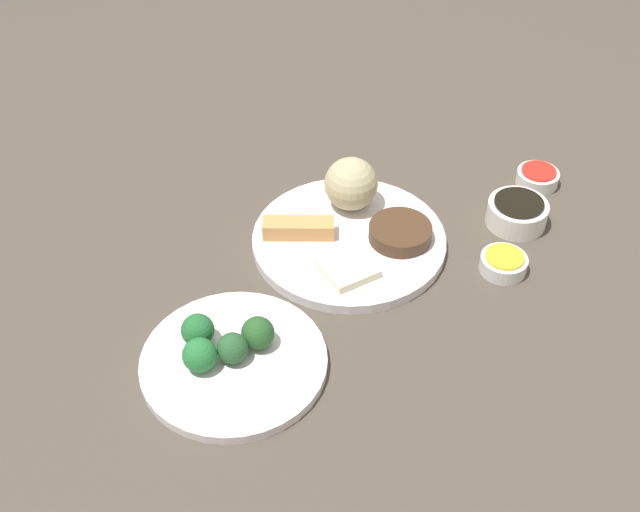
% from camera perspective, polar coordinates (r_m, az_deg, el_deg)
% --- Properties ---
extents(tabletop, '(2.20, 2.20, 0.02)m').
position_cam_1_polar(tabletop, '(1.20, 2.63, 0.68)').
color(tabletop, '#4B4439').
rests_on(tabletop, ground).
extents(main_plate, '(0.29, 0.29, 0.02)m').
position_cam_1_polar(main_plate, '(1.18, 2.09, 1.12)').
color(main_plate, white).
rests_on(main_plate, tabletop).
extents(rice_scoop, '(0.08, 0.08, 0.08)m').
position_cam_1_polar(rice_scoop, '(1.21, 2.25, 5.20)').
color(rice_scoop, tan).
rests_on(rice_scoop, main_plate).
extents(spring_roll, '(0.11, 0.09, 0.03)m').
position_cam_1_polar(spring_roll, '(1.17, -1.55, 2.01)').
color(spring_roll, tan).
rests_on(spring_roll, main_plate).
extents(crab_rangoon_wonton, '(0.09, 0.09, 0.01)m').
position_cam_1_polar(crab_rangoon_wonton, '(1.12, 2.00, -0.87)').
color(crab_rangoon_wonton, beige).
rests_on(crab_rangoon_wonton, main_plate).
extents(stir_fry_heap, '(0.09, 0.09, 0.02)m').
position_cam_1_polar(stir_fry_heap, '(1.17, 5.78, 1.69)').
color(stir_fry_heap, '#48311E').
rests_on(stir_fry_heap, main_plate).
extents(broccoli_plate, '(0.24, 0.24, 0.01)m').
position_cam_1_polar(broccoli_plate, '(1.03, -6.14, -7.62)').
color(broccoli_plate, white).
rests_on(broccoli_plate, tabletop).
extents(broccoli_floret_0, '(0.04, 0.04, 0.04)m').
position_cam_1_polar(broccoli_floret_0, '(1.02, -4.49, -5.53)').
color(broccoli_floret_0, '#265627').
rests_on(broccoli_floret_0, broccoli_plate).
extents(broccoli_floret_1, '(0.04, 0.04, 0.04)m').
position_cam_1_polar(broccoli_floret_1, '(1.01, -6.29, -6.60)').
color(broccoli_floret_1, '#28582E').
rests_on(broccoli_floret_1, broccoli_plate).
extents(broccoli_floret_2, '(0.04, 0.04, 0.04)m').
position_cam_1_polar(broccoli_floret_2, '(1.00, -8.64, -7.05)').
color(broccoli_floret_2, '#257337').
rests_on(broccoli_floret_2, broccoli_plate).
extents(broccoli_floret_3, '(0.04, 0.04, 0.04)m').
position_cam_1_polar(broccoli_floret_3, '(1.03, -8.77, -5.29)').
color(broccoli_floret_3, '#226732').
rests_on(broccoli_floret_3, broccoli_plate).
extents(soy_sauce_bowl, '(0.09, 0.09, 0.04)m').
position_cam_1_polar(soy_sauce_bowl, '(1.25, 13.96, 2.99)').
color(soy_sauce_bowl, white).
rests_on(soy_sauce_bowl, tabletop).
extents(soy_sauce_bowl_liquid, '(0.08, 0.08, 0.00)m').
position_cam_1_polar(soy_sauce_bowl_liquid, '(1.24, 14.11, 3.72)').
color(soy_sauce_bowl_liquid, black).
rests_on(soy_sauce_bowl_liquid, soy_sauce_bowl).
extents(sauce_ramekin_sweet_and_sour, '(0.07, 0.07, 0.02)m').
position_cam_1_polar(sauce_ramekin_sweet_and_sour, '(1.35, 15.34, 5.43)').
color(sauce_ramekin_sweet_and_sour, white).
rests_on(sauce_ramekin_sweet_and_sour, tabletop).
extents(sauce_ramekin_sweet_and_sour_liquid, '(0.06, 0.06, 0.00)m').
position_cam_1_polar(sauce_ramekin_sweet_and_sour_liquid, '(1.34, 15.45, 5.89)').
color(sauce_ramekin_sweet_and_sour_liquid, red).
rests_on(sauce_ramekin_sweet_and_sour_liquid, sauce_ramekin_sweet_and_sour).
extents(sauce_ramekin_hot_mustard, '(0.07, 0.07, 0.02)m').
position_cam_1_polar(sauce_ramekin_hot_mustard, '(1.17, 13.03, -0.55)').
color(sauce_ramekin_hot_mustard, white).
rests_on(sauce_ramekin_hot_mustard, tabletop).
extents(sauce_ramekin_hot_mustard_liquid, '(0.06, 0.06, 0.00)m').
position_cam_1_polar(sauce_ramekin_hot_mustard_liquid, '(1.16, 13.13, -0.06)').
color(sauce_ramekin_hot_mustard_liquid, yellow).
rests_on(sauce_ramekin_hot_mustard_liquid, sauce_ramekin_hot_mustard).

